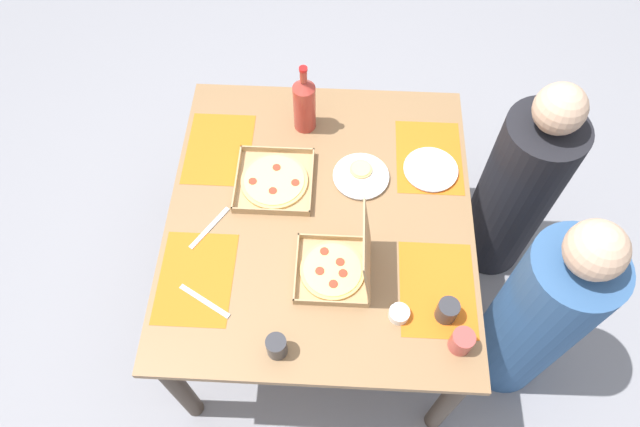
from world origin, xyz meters
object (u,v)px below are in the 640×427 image
pizza_box_corner_right (340,266)px  soda_bottle (304,104)px  pizza_box_center (274,181)px  condiment_bowl (399,314)px  diner_right_seat (536,316)px  plate_middle (431,170)px  diner_left_seat (516,192)px  plate_near_right (361,176)px  cup_spare (277,346)px  cup_dark (447,311)px  cup_clear_right (462,341)px

pizza_box_corner_right → soda_bottle: 0.69m
pizza_box_center → pizza_box_corner_right: pizza_box_corner_right is taller
condiment_bowl → diner_right_seat: diner_right_seat is taller
plate_middle → condiment_bowl: 0.62m
pizza_box_center → diner_left_seat: size_ratio=0.26×
pizza_box_corner_right → diner_left_seat: diner_left_seat is taller
plate_near_right → condiment_bowl: condiment_bowl is taller
pizza_box_corner_right → plate_middle: (-0.46, 0.34, -0.04)m
diner_left_seat → diner_right_seat: diner_right_seat is taller
pizza_box_center → plate_near_right: size_ratio=1.35×
diner_left_seat → plate_near_right: bearing=-80.6°
pizza_box_corner_right → plate_middle: size_ratio=1.37×
pizza_box_corner_right → cup_spare: 0.35m
cup_dark → diner_left_seat: (-0.67, 0.39, -0.26)m
plate_middle → diner_left_seat: bearing=99.7°
plate_near_right → cup_dark: (0.56, 0.29, 0.03)m
soda_bottle → condiment_bowl: (0.82, 0.37, -0.11)m
pizza_box_center → plate_middle: pizza_box_center is taller
pizza_box_center → cup_spare: cup_spare is taller
plate_middle → diner_left_seat: (-0.07, 0.41, -0.23)m
pizza_box_corner_right → diner_right_seat: 0.80m
plate_middle → cup_spare: size_ratio=2.40×
cup_dark → diner_left_seat: bearing=149.8°
plate_middle → cup_clear_right: 0.71m
plate_near_right → cup_clear_right: (0.66, 0.33, 0.03)m
pizza_box_corner_right → plate_near_right: size_ratio=1.34×
plate_middle → condiment_bowl: bearing=-12.9°
plate_middle → soda_bottle: soda_bottle is taller
cup_dark → condiment_bowl: bearing=-86.7°
pizza_box_center → diner_right_seat: (0.42, 1.02, -0.22)m
cup_dark → cup_spare: bearing=-74.9°
plate_near_right → condiment_bowl: (0.57, 0.13, 0.01)m
pizza_box_center → diner_right_seat: size_ratio=0.26×
diner_left_seat → pizza_box_center: bearing=-81.3°
pizza_box_center → diner_left_seat: diner_left_seat is taller
plate_middle → diner_left_seat: size_ratio=0.19×
plate_middle → diner_right_seat: diner_right_seat is taller
cup_clear_right → diner_right_seat: diner_right_seat is taller
plate_near_right → cup_spare: cup_spare is taller
diner_left_seat → cup_clear_right: bearing=-24.4°
plate_near_right → soda_bottle: size_ratio=0.68×
plate_middle → diner_right_seat: (0.50, 0.41, -0.22)m
plate_middle → soda_bottle: size_ratio=0.66×
soda_bottle → cup_dark: soda_bottle is taller
plate_middle → cup_clear_right: size_ratio=2.48×
diner_left_seat → plate_middle: bearing=-80.3°
plate_near_right → cup_clear_right: cup_clear_right is taller
plate_near_right → diner_right_seat: bearing=56.0°
diner_left_seat → soda_bottle: bearing=-98.6°
plate_near_right → plate_middle: plate_near_right is taller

